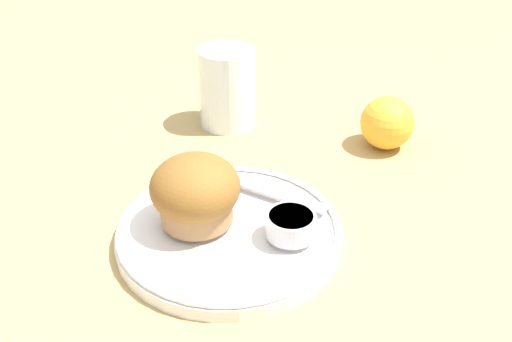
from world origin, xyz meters
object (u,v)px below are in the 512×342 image
(muffin, at_px, (195,192))
(butter_knife, at_px, (260,188))
(orange_fruit, at_px, (387,123))
(juice_glass, at_px, (227,88))

(muffin, bearing_deg, butter_knife, 55.29)
(butter_knife, height_order, orange_fruit, orange_fruit)
(muffin, bearing_deg, juice_glass, 101.21)
(muffin, bearing_deg, orange_fruit, 54.84)
(juice_glass, bearing_deg, orange_fruit, -1.59)
(muffin, distance_m, orange_fruit, 0.30)
(muffin, distance_m, butter_knife, 0.09)
(juice_glass, bearing_deg, muffin, -78.79)
(orange_fruit, distance_m, juice_glass, 0.22)
(muffin, height_order, orange_fruit, muffin)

